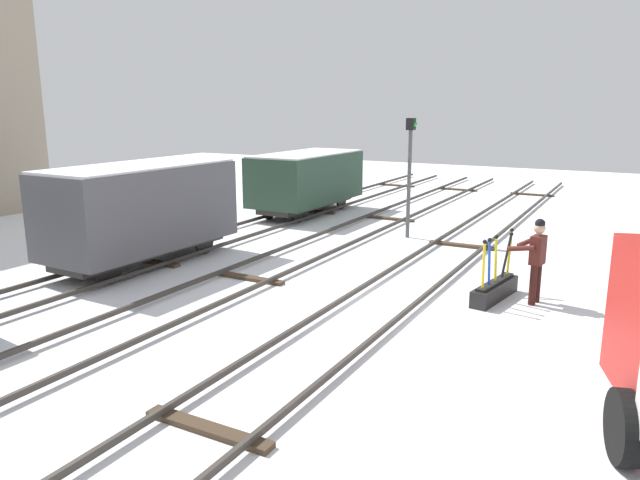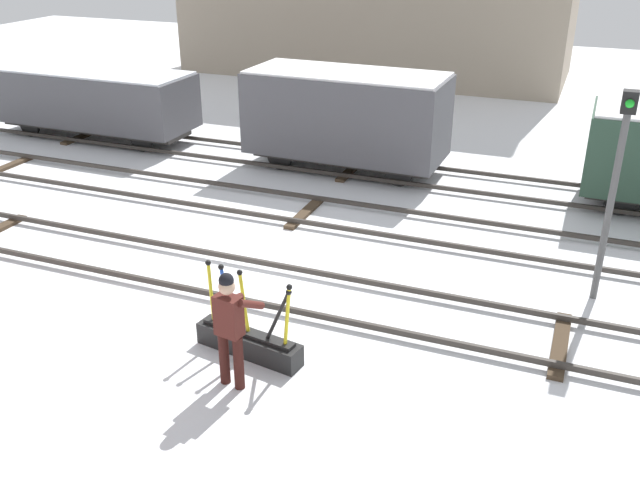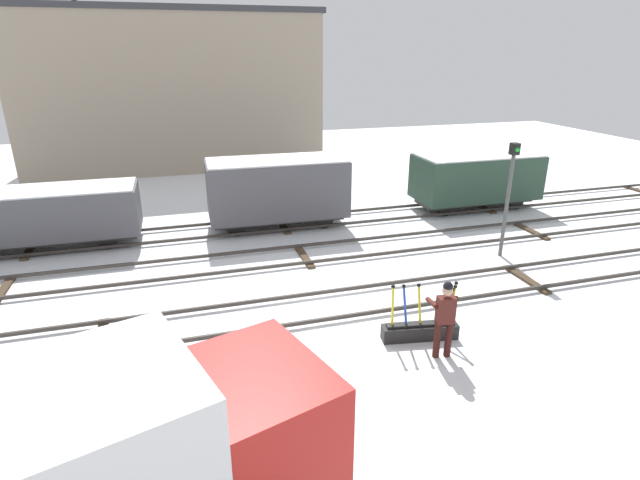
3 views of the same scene
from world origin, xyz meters
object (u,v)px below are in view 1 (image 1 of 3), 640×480
freight_car_back_track (307,179)px  signal_post (410,165)px  switch_lever_frame (495,288)px  freight_car_far_end (141,209)px  rail_worker (536,256)px

freight_car_back_track → signal_post: bearing=-112.5°
switch_lever_frame → freight_car_far_end: 8.99m
rail_worker → freight_car_far_end: size_ratio=0.35×
signal_post → freight_car_far_end: (-6.47, 4.90, -0.79)m
switch_lever_frame → rail_worker: bearing=-70.7°
freight_car_far_end → signal_post: bearing=-35.7°
switch_lever_frame → rail_worker: rail_worker is taller
freight_car_far_end → switch_lever_frame: bearing=-78.6°
rail_worker → signal_post: 6.79m
switch_lever_frame → signal_post: size_ratio=0.49×
freight_car_far_end → freight_car_back_track: bearing=1.4°
signal_post → freight_car_back_track: (2.07, 4.90, -0.94)m
switch_lever_frame → freight_car_far_end: bearing=109.3°
switch_lever_frame → signal_post: bearing=47.4°
signal_post → freight_car_far_end: 8.16m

